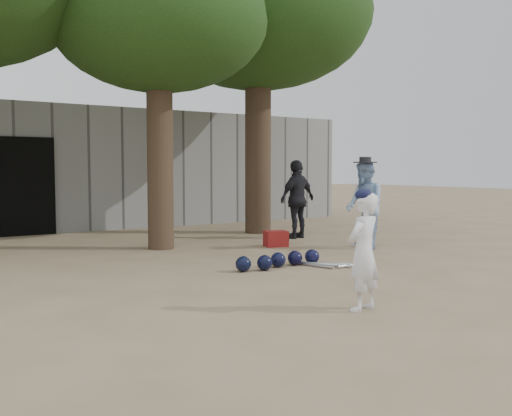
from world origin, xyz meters
TOP-DOWN VIEW (x-y plane):
  - ground at (0.00, 0.00)m, footprint 70.00×70.00m
  - boy_player at (0.44, -1.28)m, footprint 0.52×0.40m
  - spectator_blue at (3.75, 2.07)m, footprint 0.86×0.97m
  - spectator_dark at (3.71, 4.06)m, footprint 1.05×0.59m
  - red_bag at (2.57, 3.26)m, footprint 0.49×0.42m
  - back_building at (-0.00, 10.33)m, footprint 16.00×5.24m
  - helmet_row at (1.23, 1.31)m, footprint 1.51×0.33m
  - bat_pile at (2.00, 0.92)m, footprint 1.02×0.82m
  - tree_row at (0.74, 5.02)m, footprint 11.40×5.80m

SIDE VIEW (x-z plane):
  - ground at x=0.00m, z-range 0.00..0.00m
  - bat_pile at x=2.00m, z-range 0.00..0.06m
  - helmet_row at x=1.23m, z-range 0.00..0.23m
  - red_bag at x=2.57m, z-range 0.00..0.30m
  - boy_player at x=0.44m, z-range 0.00..1.25m
  - spectator_blue at x=3.75m, z-range 0.00..1.64m
  - spectator_dark at x=3.71m, z-range 0.00..1.68m
  - back_building at x=0.00m, z-range 0.00..3.00m
  - tree_row at x=0.74m, z-range 1.34..8.03m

